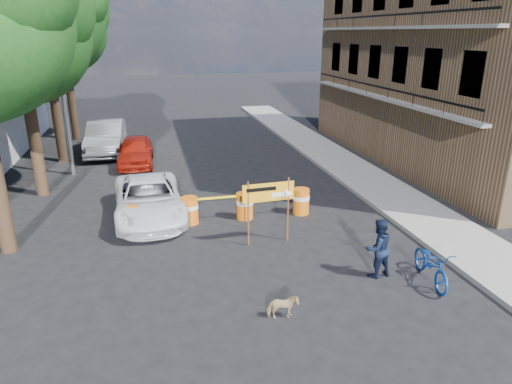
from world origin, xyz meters
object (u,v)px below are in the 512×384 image
barrel_far_right (301,201)px  sedan_silver (106,137)px  barrel_mid_right (245,205)px  barrel_mid_left (190,210)px  bicycle (434,249)px  detour_sign (276,196)px  dog (283,307)px  suv_white (149,199)px  barrel_far_left (135,217)px  pedestrian (378,248)px  sedan_red (135,151)px

barrel_far_right → sedan_silver: bearing=124.3°
barrel_far_right → barrel_mid_right: bearing=179.2°
barrel_mid_left → bicycle: (5.52, -5.16, 0.45)m
detour_sign → dog: 4.05m
barrel_mid_left → dog: (1.45, -5.81, -0.19)m
dog → suv_white: size_ratio=0.14×
barrel_far_left → bicycle: size_ratio=0.49×
dog → pedestrian: bearing=-61.9°
pedestrian → sedan_silver: bearing=-71.9°
barrel_mid_left → barrel_far_right: same height
barrel_far_left → detour_sign: detour_sign is taller
dog → sedan_silver: 16.89m
barrel_mid_left → sedan_silver: 10.91m
barrel_mid_left → barrel_mid_right: same height
barrel_mid_left → detour_sign: (2.33, -2.04, 1.00)m
bicycle → sedan_silver: size_ratio=0.37×
barrel_far_left → pedestrian: (6.05, -4.39, 0.32)m
barrel_far_right → sedan_red: sedan_red is taller
barrel_mid_left → dog: bearing=-76.0°
barrel_mid_right → detour_sign: 2.32m
pedestrian → sedan_red: pedestrian is taller
sedan_silver → pedestrian: bearing=-61.3°
barrel_mid_right → barrel_far_right: size_ratio=1.00×
detour_sign → dog: bearing=-106.6°
barrel_mid_right → bicycle: bearing=-54.6°
detour_sign → pedestrian: (1.99, -2.53, -0.69)m
suv_white → barrel_mid_left: bearing=-35.6°
bicycle → sedan_red: bicycle is taller
barrel_mid_left → sedan_silver: (-3.28, 10.40, 0.35)m
barrel_far_left → sedan_red: 7.92m
barrel_far_left → barrel_far_right: 5.56m
dog → sedan_red: 13.92m
barrel_far_left → suv_white: 1.13m
barrel_far_right → barrel_mid_left: bearing=179.5°
dog → sedan_red: size_ratio=0.17×
sedan_red → detour_sign: bearing=-65.1°
barrel_mid_left → sedan_red: size_ratio=0.23×
detour_sign → suv_white: 4.69m
barrel_far_left → barrel_mid_left: (1.72, 0.18, 0.00)m
barrel_far_left → sedan_silver: sedan_silver is taller
detour_sign → pedestrian: bearing=-55.1°
sedan_red → barrel_far_right: bearing=-52.1°
suv_white → sedan_silver: size_ratio=0.96×
barrel_mid_right → suv_white: suv_white is taller
barrel_far_left → sedan_red: size_ratio=0.23×
suv_white → barrel_far_left: bearing=-116.1°
pedestrian → barrel_far_left: bearing=-44.8°
barrel_mid_right → dog: 5.82m
barrel_far_right → sedan_silver: size_ratio=0.18×
barrel_far_right → detour_sign: size_ratio=0.45×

